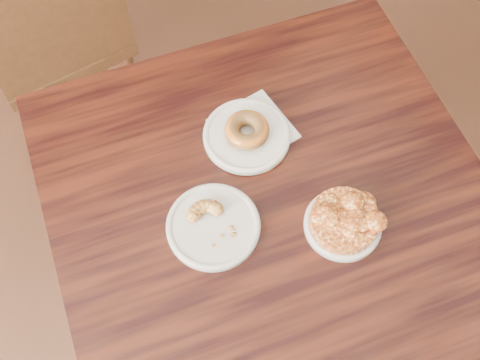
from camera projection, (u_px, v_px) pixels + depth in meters
floor at (353, 310)px, 1.81m from camera, size 5.00×5.00×0.00m
cafe_table at (266, 269)px, 1.48m from camera, size 1.04×1.04×0.75m
chair_far at (48, 34)px, 1.74m from camera, size 0.45×0.45×0.90m
napkin at (253, 128)px, 1.23m from camera, size 0.15×0.15×0.00m
plate_donut at (247, 136)px, 1.21m from camera, size 0.18×0.18×0.01m
plate_cruller at (213, 226)px, 1.12m from camera, size 0.18×0.18×0.01m
plate_fritter at (343, 225)px, 1.12m from camera, size 0.15×0.15×0.01m
glazed_donut at (247, 130)px, 1.19m from camera, size 0.09×0.09×0.03m
apple_fritter at (345, 219)px, 1.10m from camera, size 0.17×0.17×0.04m
cruller_fragment at (213, 222)px, 1.10m from camera, size 0.09×0.09×0.02m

